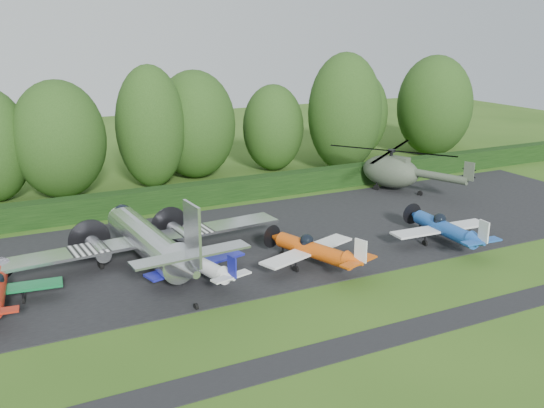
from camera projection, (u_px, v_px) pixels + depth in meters
name	position (u px, v px, depth m)	size (l,w,h in m)	color
ground	(311.00, 296.00, 36.05)	(160.00, 160.00, 0.00)	#2C4F16
apron	(244.00, 244.00, 44.65)	(70.00, 18.00, 0.01)	black
taxiway_verge	(370.00, 341.00, 30.89)	(70.00, 2.00, 0.00)	black
hedgerow	(195.00, 205.00, 54.12)	(90.00, 1.60, 2.00)	black
transport_plane	(149.00, 241.00, 39.94)	(20.23, 15.51, 6.48)	silver
light_plane_white	(200.00, 264.00, 38.01)	(6.87, 7.22, 2.64)	white
light_plane_orange	(314.00, 250.00, 39.99)	(7.73, 8.13, 2.97)	#CE4E0C
light_plane_blue	(445.00, 228.00, 44.14)	(7.88, 8.29, 3.03)	#1B4DA3
helicopter	(391.00, 169.00, 58.54)	(12.45, 14.57, 4.01)	#3D4837
sign_board	(456.00, 162.00, 65.97)	(3.09, 0.12, 1.74)	#3F3326
tree_0	(195.00, 125.00, 62.67)	(8.51, 8.51, 11.19)	black
tree_1	(273.00, 128.00, 66.11)	(6.67, 6.67, 9.42)	black
tree_2	(151.00, 127.00, 58.86)	(6.73, 6.73, 11.98)	black
tree_4	(358.00, 114.00, 73.10)	(7.15, 7.15, 10.38)	black
tree_5	(434.00, 106.00, 73.51)	(9.05, 9.05, 12.12)	black
tree_6	(345.00, 113.00, 65.43)	(7.97, 7.97, 12.81)	black
tree_7	(59.00, 139.00, 55.42)	(8.52, 8.52, 10.87)	black
tree_9	(437.00, 109.00, 80.12)	(6.19, 6.19, 9.66)	black
tree_10	(164.00, 130.00, 66.82)	(6.74, 6.74, 8.82)	black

